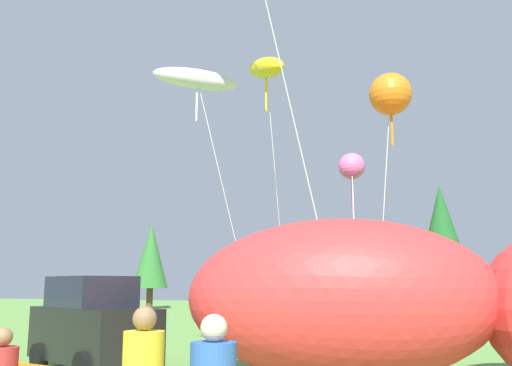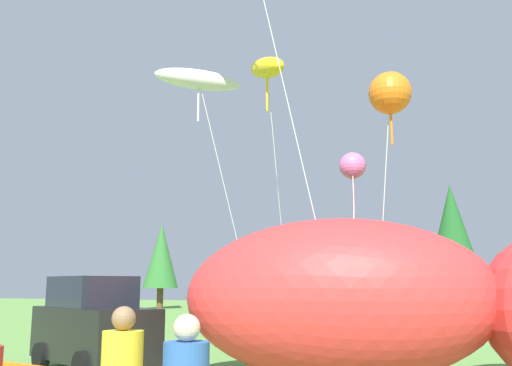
% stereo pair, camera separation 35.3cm
% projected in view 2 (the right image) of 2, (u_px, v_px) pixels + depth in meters
% --- Properties ---
extents(parked_car, '(4.11, 3.22, 2.25)m').
position_uv_depth(parked_car, '(93.00, 325.00, 13.72)').
color(parked_car, black).
rests_on(parked_car, ground).
extents(inflatable_cat, '(9.62, 4.65, 3.50)m').
position_uv_depth(inflatable_cat, '(390.00, 305.00, 12.16)').
color(inflatable_cat, red).
rests_on(inflatable_cat, ground).
extents(kite_white_ghost, '(2.84, 2.53, 8.50)m').
position_uv_depth(kite_white_ghost, '(199.00, 80.00, 17.14)').
color(kite_white_ghost, silver).
rests_on(kite_white_ghost, ground).
extents(kite_orange_flower, '(1.22, 1.04, 7.17)m').
position_uv_depth(kite_orange_flower, '(390.00, 94.00, 13.87)').
color(kite_orange_flower, silver).
rests_on(kite_orange_flower, ground).
extents(kite_yellow_hero, '(1.91, 3.17, 8.80)m').
position_uv_depth(kite_yellow_hero, '(267.00, 69.00, 16.31)').
color(kite_yellow_hero, silver).
rests_on(kite_yellow_hero, ground).
extents(kite_pink_octopus, '(0.89, 3.25, 5.57)m').
position_uv_depth(kite_pink_octopus, '(353.00, 167.00, 15.31)').
color(kite_pink_octopus, silver).
rests_on(kite_pink_octopus, ground).
extents(horizon_tree_east, '(2.47, 2.47, 5.88)m').
position_uv_depth(horizon_tree_east, '(352.00, 260.00, 37.03)').
color(horizon_tree_east, brown).
rests_on(horizon_tree_east, ground).
extents(horizon_tree_west, '(3.07, 3.07, 7.32)m').
position_uv_depth(horizon_tree_west, '(161.00, 256.00, 50.02)').
color(horizon_tree_west, brown).
rests_on(horizon_tree_west, ground).
extents(horizon_tree_mid, '(3.90, 3.90, 9.31)m').
position_uv_depth(horizon_tree_mid, '(452.00, 233.00, 41.33)').
color(horizon_tree_mid, brown).
rests_on(horizon_tree_mid, ground).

